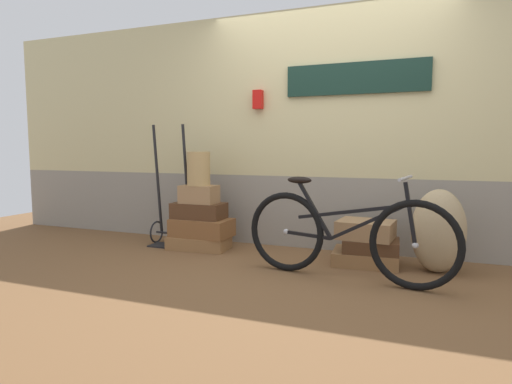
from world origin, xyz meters
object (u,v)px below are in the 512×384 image
Objects in this scene: suitcase_4 at (365,257)px; burlap_sack at (438,231)px; luggage_trolley at (171,216)px; suitcase_0 at (199,243)px; suitcase_6 at (366,229)px; wicker_basket at (199,169)px; suitcase_3 at (199,194)px; suitcase_2 at (199,211)px; suitcase_5 at (371,245)px; suitcase_1 at (202,228)px; bicycle at (345,236)px.

burlap_sack is at bearing -7.68° from suitcase_4.
suitcase_0 is at bearing -8.90° from luggage_trolley.
suitcase_6 is 1.83m from wicker_basket.
wicker_basket is 0.27× the size of luggage_trolley.
luggage_trolley is at bearing 175.94° from suitcase_3.
luggage_trolley is at bearing 177.94° from suitcase_2.
suitcase_1 is at bearing 175.39° from suitcase_5.
suitcase_3 is at bearing 104.36° from suitcase_0.
suitcase_4 is at bearing -0.28° from suitcase_3.
burlap_sack is (0.56, -0.01, 0.18)m from suitcase_5.
suitcase_6 is (1.75, -0.03, -0.25)m from suitcase_3.
suitcase_0 is 1.76× the size of wicker_basket.
suitcase_5 is at bearing -3.19° from suitcase_6.
suitcase_3 is 0.79× the size of suitcase_5.
burlap_sack is (2.36, -0.03, -0.50)m from wicker_basket.
suitcase_3 reaches higher than suitcase_4.
suitcase_5 reaches higher than suitcase_0.
suitcase_6 is at bearing -1.96° from suitcase_2.
bicycle is (1.67, -0.57, -0.04)m from suitcase_2.
suitcase_4 is 1.92m from wicker_basket.
bicycle is (2.02, -0.58, 0.04)m from luggage_trolley.
suitcase_1 is at bearing -8.92° from suitcase_3.
suitcase_6 is 2.12m from luggage_trolley.
suitcase_5 is (1.82, -0.05, -0.22)m from suitcase_2.
suitcase_1 is 0.18m from suitcase_2.
suitcase_1 is at bearing -175.42° from suitcase_6.
suitcase_3 reaches higher than suitcase_2.
suitcase_0 is at bearing -72.87° from wicker_basket.
suitcase_5 is at bearing -1.57° from luggage_trolley.
suitcase_2 is at bearing -176.13° from suitcase_6.
luggage_trolley is 2.74m from burlap_sack.
wicker_basket is at bearing -166.54° from suitcase_1.
suitcase_4 is 0.33× the size of bicycle.
suitcase_0 is 1.74m from suitcase_4.
burlap_sack is (2.38, -0.06, -0.04)m from suitcase_2.
wicker_basket is at bearing -57.98° from suitcase_2.
luggage_trolley is 1.83× the size of burlap_sack.
luggage_trolley is (-0.40, 0.03, 0.10)m from suitcase_1.
wicker_basket is (-0.01, 0.02, 0.79)m from suitcase_0.
bicycle is (-0.10, -0.55, 0.30)m from suitcase_4.
bicycle reaches higher than suitcase_1.
suitcase_3 is 0.22× the size of bicycle.
suitcase_1 is 1.76× the size of wicker_basket.
suitcase_4 is 0.27m from suitcase_6.
suitcase_4 is 0.81× the size of burlap_sack.
suitcase_1 is 0.41m from luggage_trolley.
suitcase_1 is 1.73m from suitcase_4.
suitcase_1 is 0.36× the size of bicycle.
suitcase_1 is 1.72m from suitcase_6.
bicycle is at bearing -104.57° from suitcase_4.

